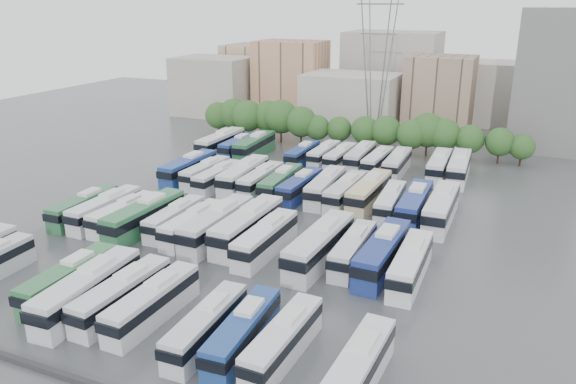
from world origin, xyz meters
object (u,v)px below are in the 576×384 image
at_px(bus_r0_s6, 122,294).
at_px(bus_r2_s5, 261,180).
at_px(bus_r1_s1, 105,209).
at_px(bus_r1_s12, 382,253).
at_px(electricity_pylon, 378,47).
at_px(bus_r2_s12, 415,204).
at_px(bus_r2_s6, 281,183).
at_px(bus_r2_s10, 369,192).
at_px(bus_r0_s7, 153,302).
at_px(bus_r3_s0, 221,143).
at_px(bus_r2_s4, 243,175).
at_px(bus_r1_s5, 193,224).
at_px(bus_r2_s13, 441,208).
at_px(bus_r3_s1, 238,146).
at_px(bus_r2_s2, 205,172).
at_px(bus_r2_s11, 390,202).
at_px(bus_r0_s11, 283,340).
at_px(bus_r3_s5, 302,154).
at_px(bus_r3_s13, 459,167).
at_px(bus_r0_s10, 243,332).
at_px(bus_r2_s3, 218,177).
at_px(bus_r3_s10, 397,163).
at_px(bus_r2_s1, 189,168).
at_px(bus_r2_s9, 345,191).
at_px(bus_r0_s5, 88,290).
at_px(bus_r3_s12, 439,166).
at_px(bus_r3_s2, 255,146).
at_px(bus_r1_s4, 175,218).
at_px(bus_r1_s6, 217,224).
at_px(bus_r1_s2, 123,214).
at_px(bus_r0_s9, 206,325).
at_px(bus_r3_s7, 340,157).
at_px(bus_r1_s7, 247,226).
at_px(bus_r1_s10, 320,245).
at_px(bus_r3_s9, 378,161).
at_px(apartment_tower, 554,80).
at_px(bus_r1_s11, 353,249).
at_px(bus_r0_s4, 69,279).
at_px(bus_r1_s13, 411,264).
at_px(bus_r1_s0, 84,207).
at_px(bus_r0_s13, 358,370).
at_px(bus_r2_s8, 326,187).

distance_m(bus_r0_s6, bus_r2_s5, 36.21).
relative_size(bus_r1_s1, bus_r1_s12, 0.90).
bearing_deg(electricity_pylon, bus_r2_s12, -67.56).
bearing_deg(bus_r2_s6, bus_r2_s10, 1.44).
bearing_deg(bus_r0_s7, bus_r3_s0, 115.26).
height_order(bus_r1_s12, bus_r2_s4, bus_r2_s4).
bearing_deg(bus_r0_s7, bus_r1_s5, 112.81).
height_order(bus_r2_s13, bus_r3_s1, bus_r2_s13).
bearing_deg(bus_r2_s2, bus_r2_s11, -1.51).
bearing_deg(bus_r0_s11, bus_r2_s5, 120.73).
height_order(bus_r3_s5, bus_r3_s13, bus_r3_s13).
bearing_deg(bus_r0_s10, bus_r2_s13, 70.50).
xyz_separation_m(bus_r2_s3, bus_r3_s10, (23.30, 18.03, 0.10)).
bearing_deg(bus_r1_s5, bus_r2_s1, 125.62).
xyz_separation_m(bus_r2_s9, bus_r2_s11, (6.73, -1.43, -0.10)).
distance_m(bus_r2_s4, bus_r3_s10, 25.77).
distance_m(bus_r2_s4, bus_r3_s1, 19.31).
relative_size(bus_r0_s5, bus_r3_s12, 1.04).
height_order(bus_r0_s11, bus_r3_s0, bus_r3_s0).
bearing_deg(bus_r3_s2, bus_r1_s4, -81.42).
xyz_separation_m(bus_r1_s12, bus_r2_s12, (0.11, 16.24, -0.03)).
bearing_deg(bus_r3_s5, bus_r1_s6, -84.67).
relative_size(bus_r1_s4, bus_r1_s12, 0.82).
bearing_deg(bus_r2_s4, bus_r2_s9, -4.09).
height_order(bus_r1_s2, bus_r1_s6, bus_r1_s6).
bearing_deg(bus_r2_s4, bus_r2_s5, -7.45).
relative_size(bus_r0_s9, bus_r3_s7, 0.98).
bearing_deg(bus_r0_s9, bus_r3_s12, 78.09).
xyz_separation_m(electricity_pylon, bus_r3_s13, (19.32, -19.57, -16.65)).
bearing_deg(bus_r1_s7, bus_r2_s2, 134.38).
xyz_separation_m(bus_r0_s11, bus_r1_s10, (-3.39, 17.48, 0.42)).
height_order(bus_r0_s5, bus_r2_s13, bus_r2_s13).
xyz_separation_m(bus_r1_s5, bus_r3_s0, (-16.65, 35.54, 0.33)).
xyz_separation_m(bus_r1_s7, bus_r3_s9, (6.52, 34.63, -0.37)).
xyz_separation_m(bus_r2_s5, bus_r3_s5, (0.10, 16.32, -0.07)).
height_order(bus_r0_s11, bus_r3_s9, bus_r3_s9).
bearing_deg(bus_r0_s6, bus_r1_s4, 111.74).
bearing_deg(apartment_tower, bus_r3_s2, -149.90).
height_order(bus_r0_s11, bus_r1_s11, bus_r1_s11).
bearing_deg(bus_r3_s12, bus_r0_s4, -118.03).
height_order(bus_r1_s4, bus_r1_s13, bus_r1_s13).
xyz_separation_m(bus_r3_s10, bus_r3_s13, (9.71, 0.99, 0.18)).
xyz_separation_m(apartment_tower, bus_r1_s0, (-55.26, -64.85, -11.25)).
relative_size(bus_r0_s7, bus_r1_s0, 1.01).
bearing_deg(bus_r0_s10, bus_r2_s1, 125.31).
bearing_deg(bus_r1_s11, apartment_tower, 72.47).
xyz_separation_m(bus_r0_s13, bus_r2_s8, (-16.41, 38.51, 0.13)).
bearing_deg(bus_r2_s9, bus_r2_s1, -179.73).
height_order(bus_r2_s6, bus_r3_s10, bus_r3_s10).
bearing_deg(electricity_pylon, bus_r2_s8, -85.36).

